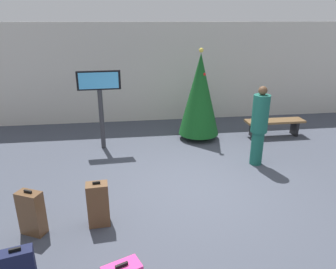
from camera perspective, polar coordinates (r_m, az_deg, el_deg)
name	(u,v)px	position (r m, az deg, el deg)	size (l,w,h in m)	color
ground_plane	(195,187)	(6.53, 4.81, -9.44)	(16.00, 16.00, 0.00)	#424754
back_wall	(165,73)	(10.42, -0.49, 11.10)	(16.00, 0.20, 3.12)	beige
holiday_tree	(200,95)	(8.70, 5.74, 7.20)	(1.12, 1.12, 2.50)	#4C3319
flight_info_kiosk	(100,94)	(8.12, -12.23, 7.21)	(1.07, 0.14, 2.02)	#333338
waiting_bench	(274,124)	(9.59, 18.68, 1.85)	(1.69, 0.44, 0.48)	brown
traveller_0	(259,124)	(7.41, 16.17, 1.75)	(0.49, 0.49, 1.85)	#19594C
suitcase_0	(98,204)	(5.39, -12.49, -12.21)	(0.36, 0.26, 0.79)	brown
suitcase_3	(32,213)	(5.51, -23.43, -12.89)	(0.44, 0.36, 0.77)	brown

